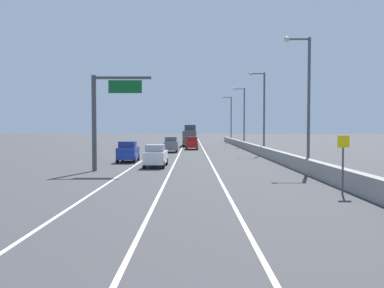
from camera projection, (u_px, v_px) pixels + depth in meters
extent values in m
plane|color=#38383A|center=(192.00, 148.00, 66.67)|extent=(320.00, 320.00, 0.00)
cube|color=silver|center=(154.00, 151.00, 57.65)|extent=(0.16, 130.00, 0.00)
cube|color=silver|center=(179.00, 151.00, 57.67)|extent=(0.16, 130.00, 0.00)
cube|color=silver|center=(203.00, 151.00, 57.69)|extent=(0.16, 130.00, 0.00)
cube|color=gray|center=(270.00, 155.00, 42.71)|extent=(0.60, 120.00, 1.10)
cylinder|color=#47474C|center=(92.00, 123.00, 31.35)|extent=(0.36, 0.36, 7.50)
cube|color=#47474C|center=(121.00, 78.00, 31.22)|extent=(4.50, 0.20, 0.20)
cube|color=#0C5923|center=(123.00, 87.00, 31.12)|extent=(2.60, 0.10, 1.00)
cylinder|color=#4C4C51|center=(341.00, 171.00, 20.38)|extent=(0.10, 0.10, 2.40)
cube|color=yellow|center=(341.00, 142.00, 20.28)|extent=(0.60, 0.04, 0.60)
cylinder|color=#4C4C51|center=(307.00, 104.00, 31.71)|extent=(0.24, 0.24, 10.51)
cube|color=#4C4C51|center=(296.00, 39.00, 31.50)|extent=(1.80, 0.12, 0.12)
sphere|color=beige|center=(285.00, 39.00, 31.50)|extent=(0.44, 0.44, 0.44)
cylinder|color=#4C4C51|center=(262.00, 113.00, 51.76)|extent=(0.24, 0.24, 10.51)
cube|color=#4C4C51|center=(256.00, 74.00, 51.55)|extent=(1.80, 0.12, 0.12)
sphere|color=beige|center=(249.00, 74.00, 51.54)|extent=(0.44, 0.44, 0.44)
cylinder|color=#4C4C51|center=(242.00, 118.00, 71.80)|extent=(0.24, 0.24, 10.51)
cube|color=#4C4C51|center=(237.00, 89.00, 71.59)|extent=(1.80, 0.12, 0.12)
sphere|color=beige|center=(232.00, 89.00, 71.59)|extent=(0.44, 0.44, 0.44)
cylinder|color=#4C4C51|center=(229.00, 120.00, 91.85)|extent=(0.24, 0.24, 10.51)
cube|color=#4C4C51|center=(225.00, 97.00, 91.64)|extent=(1.80, 0.12, 0.12)
sphere|color=beige|center=(222.00, 97.00, 91.63)|extent=(0.44, 0.44, 0.44)
cube|color=red|center=(190.00, 144.00, 63.33)|extent=(1.80, 4.52, 1.07)
cube|color=maroon|center=(190.00, 139.00, 62.85)|extent=(1.58, 2.03, 0.60)
cylinder|color=black|center=(185.00, 147.00, 65.16)|extent=(0.22, 0.68, 0.68)
cylinder|color=black|center=(195.00, 147.00, 65.16)|extent=(0.22, 0.68, 0.68)
cylinder|color=black|center=(185.00, 148.00, 61.55)|extent=(0.22, 0.68, 0.68)
cylinder|color=black|center=(195.00, 148.00, 61.55)|extent=(0.22, 0.68, 0.68)
cube|color=white|center=(154.00, 157.00, 34.85)|extent=(1.80, 4.43, 1.02)
cube|color=#96969E|center=(154.00, 148.00, 34.38)|extent=(1.55, 2.01, 0.60)
cylinder|color=black|center=(148.00, 161.00, 36.63)|extent=(0.23, 0.68, 0.68)
cylinder|color=black|center=(165.00, 161.00, 36.61)|extent=(0.23, 0.68, 0.68)
cylinder|color=black|center=(142.00, 165.00, 33.13)|extent=(0.23, 0.68, 0.68)
cylinder|color=black|center=(161.00, 165.00, 33.11)|extent=(0.23, 0.68, 0.68)
cube|color=slate|center=(169.00, 145.00, 55.96)|extent=(1.79, 4.22, 1.20)
cube|color=#4D505A|center=(169.00, 139.00, 55.50)|extent=(1.57, 1.90, 0.60)
cylinder|color=black|center=(164.00, 149.00, 57.62)|extent=(0.22, 0.68, 0.68)
cylinder|color=black|center=(175.00, 149.00, 57.64)|extent=(0.22, 0.68, 0.68)
cylinder|color=black|center=(163.00, 150.00, 54.32)|extent=(0.22, 0.68, 0.68)
cylinder|color=black|center=(175.00, 150.00, 54.34)|extent=(0.22, 0.68, 0.68)
cube|color=#1E389E|center=(126.00, 153.00, 39.91)|extent=(1.85, 4.05, 1.13)
cube|color=navy|center=(126.00, 144.00, 39.48)|extent=(1.60, 1.83, 0.60)
cylinder|color=black|center=(121.00, 157.00, 41.48)|extent=(0.23, 0.68, 0.68)
cylinder|color=black|center=(136.00, 157.00, 41.51)|extent=(0.23, 0.68, 0.68)
cylinder|color=black|center=(116.00, 160.00, 38.36)|extent=(0.23, 0.68, 0.68)
cylinder|color=black|center=(133.00, 160.00, 38.39)|extent=(0.23, 0.68, 0.68)
cube|color=#4C4C51|center=(188.00, 137.00, 74.76)|extent=(2.57, 9.71, 2.37)
cube|color=#3A3A45|center=(188.00, 128.00, 76.81)|extent=(2.15, 2.16, 1.10)
cylinder|color=black|center=(183.00, 143.00, 78.95)|extent=(0.24, 1.00, 1.00)
cylinder|color=black|center=(194.00, 143.00, 78.92)|extent=(0.24, 1.00, 1.00)
cylinder|color=black|center=(181.00, 144.00, 70.69)|extent=(0.24, 1.00, 1.00)
cylinder|color=black|center=(194.00, 144.00, 70.66)|extent=(0.24, 1.00, 1.00)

